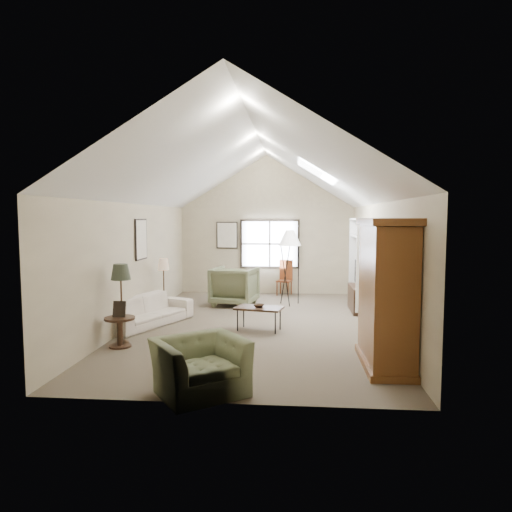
# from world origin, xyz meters

# --- Properties ---
(room_shell) EXTENTS (5.01, 8.01, 4.00)m
(room_shell) POSITION_xyz_m (0.00, 0.00, 3.21)
(room_shell) COLOR brown
(room_shell) RESTS_ON ground
(window) EXTENTS (1.72, 0.08, 1.42)m
(window) POSITION_xyz_m (0.10, 3.96, 1.45)
(window) COLOR black
(window) RESTS_ON room_shell
(skylight) EXTENTS (0.80, 1.20, 0.52)m
(skylight) POSITION_xyz_m (1.30, 0.90, 3.22)
(skylight) COLOR white
(skylight) RESTS_ON room_shell
(wall_art) EXTENTS (1.97, 3.71, 0.88)m
(wall_art) POSITION_xyz_m (-1.88, 1.94, 1.73)
(wall_art) COLOR black
(wall_art) RESTS_ON room_shell
(armoire) EXTENTS (0.60, 1.50, 2.20)m
(armoire) POSITION_xyz_m (2.18, -2.40, 1.10)
(armoire) COLOR brown
(armoire) RESTS_ON ground
(tv_alcove) EXTENTS (0.32, 1.30, 2.10)m
(tv_alcove) POSITION_xyz_m (2.34, 1.60, 1.15)
(tv_alcove) COLOR white
(tv_alcove) RESTS_ON ground
(media_console) EXTENTS (0.34, 1.18, 0.60)m
(media_console) POSITION_xyz_m (2.32, 1.60, 0.30)
(media_console) COLOR #382316
(media_console) RESTS_ON ground
(tv_panel) EXTENTS (0.05, 0.90, 0.55)m
(tv_panel) POSITION_xyz_m (2.32, 1.60, 0.92)
(tv_panel) COLOR black
(tv_panel) RESTS_ON media_console
(sofa) EXTENTS (1.58, 2.22, 0.60)m
(sofa) POSITION_xyz_m (-2.20, -0.18, 0.30)
(sofa) COLOR beige
(sofa) RESTS_ON ground
(armchair_near) EXTENTS (1.41, 1.38, 0.70)m
(armchair_near) POSITION_xyz_m (-0.37, -3.70, 0.35)
(armchair_near) COLOR #656F4E
(armchair_near) RESTS_ON ground
(armchair_far) EXTENTS (1.23, 1.25, 0.98)m
(armchair_far) POSITION_xyz_m (-0.69, 2.09, 0.49)
(armchair_far) COLOR #666D4C
(armchair_far) RESTS_ON ground
(coffee_table) EXTENTS (1.00, 0.70, 0.46)m
(coffee_table) POSITION_xyz_m (0.13, -0.43, 0.23)
(coffee_table) COLOR #312214
(coffee_table) RESTS_ON ground
(bowl) EXTENTS (0.26, 0.26, 0.05)m
(bowl) POSITION_xyz_m (0.13, -0.43, 0.49)
(bowl) COLOR #322314
(bowl) RESTS_ON coffee_table
(side_table) EXTENTS (0.68, 0.68, 0.52)m
(side_table) POSITION_xyz_m (-2.16, -1.78, 0.26)
(side_table) COLOR #332015
(side_table) RESTS_ON ground
(side_chair) EXTENTS (0.48, 0.48, 1.00)m
(side_chair) POSITION_xyz_m (0.53, 3.70, 0.50)
(side_chair) COLOR brown
(side_chair) RESTS_ON ground
(tripod_lamp) EXTENTS (0.57, 0.57, 1.94)m
(tripod_lamp) POSITION_xyz_m (0.70, 2.23, 0.97)
(tripod_lamp) COLOR white
(tripod_lamp) RESTS_ON ground
(dark_lamp) EXTENTS (0.46, 0.46, 1.44)m
(dark_lamp) POSITION_xyz_m (-2.20, -1.58, 0.72)
(dark_lamp) COLOR #24291D
(dark_lamp) RESTS_ON ground
(tan_lamp) EXTENTS (0.34, 0.34, 1.29)m
(tan_lamp) POSITION_xyz_m (-2.20, 1.02, 0.65)
(tan_lamp) COLOR tan
(tan_lamp) RESTS_ON ground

